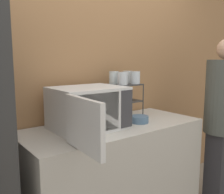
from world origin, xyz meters
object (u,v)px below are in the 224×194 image
Objects in this scene: microwave at (88,109)px; glass_front_left at (123,78)px; dish_rack at (125,93)px; bowl at (140,119)px; glass_front_right at (135,77)px; glass_back_right at (128,77)px; glass_back_left at (114,77)px; person at (223,116)px.

glass_front_left is (0.38, 0.06, 0.20)m from microwave.
bowl is (-0.01, -0.21, -0.19)m from dish_rack.
bowl is (-0.09, -0.16, -0.34)m from glass_front_right.
glass_back_left is at bearing 178.89° from glass_back_right.
person is at bearing -31.99° from glass_back_left.
glass_front_right is 0.38m from bowl.
glass_back_left reaches higher than dish_rack.
glass_back_right and glass_back_left have the same top height.
person is at bearing -18.70° from bowl.
glass_front_left and glass_back_left have the same top height.
glass_front_right is 0.19m from glass_back_left.
dish_rack is at bearing 85.97° from bowl.
glass_front_left is 0.75× the size of bowl.
person is at bearing -37.15° from glass_back_right.
glass_front_right is (0.54, 0.07, 0.20)m from microwave.
person is (1.27, -0.37, -0.17)m from microwave.
bowl is at bearing -110.29° from glass_back_right.
glass_front_right is 0.93m from person.
person is (0.88, -0.43, -0.37)m from glass_front_left.
microwave reaches higher than dish_rack.
microwave is at bearing -171.29° from glass_front_left.
microwave is 0.58m from glass_front_right.
glass_front_right and glass_back_left have the same top height.
glass_front_right is at bearing -94.71° from glass_back_right.
glass_back_left is at bearing 142.36° from glass_front_right.
glass_back_right is 0.16m from glass_back_left.
dish_rack is at bearing 38.82° from glass_front_left.
bowl is at bearing -67.99° from glass_front_left.
microwave is at bearing -161.92° from glass_back_right.
glass_front_left is 1.00× the size of glass_back_right.
person reaches higher than glass_front_left.
microwave is 0.48m from dish_rack.
glass_front_right reaches higher than microwave.
person reaches higher than microwave.
dish_rack is at bearing 148.77° from person.
glass_back_right is 0.11m from glass_front_right.
glass_back_left is at bearing 25.12° from microwave.
bowl is at bearing -119.92° from glass_front_right.
glass_back_right is at bearing -1.11° from glass_back_left.
glass_front_left is 1.00× the size of glass_front_right.
glass_front_right is at bearing 149.26° from person.
person is (0.72, -0.55, -0.37)m from glass_back_right.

